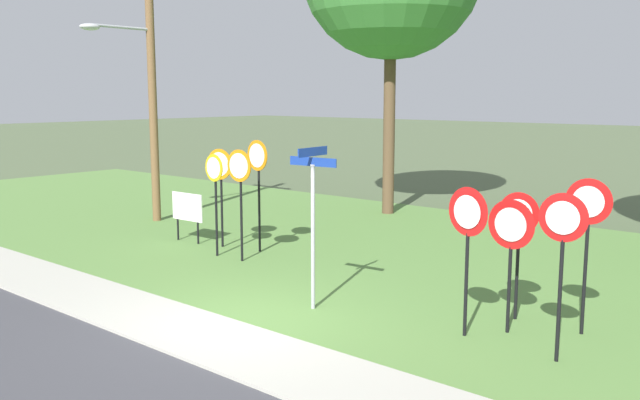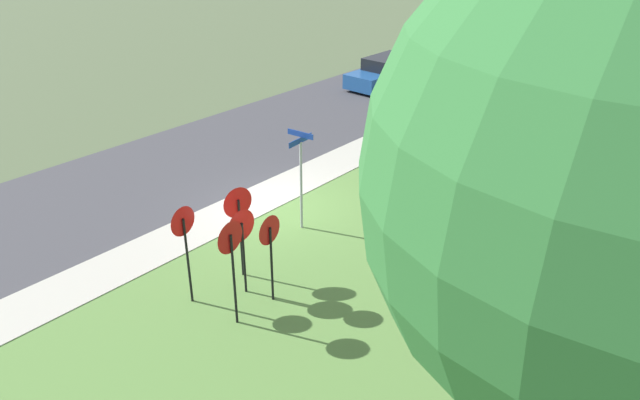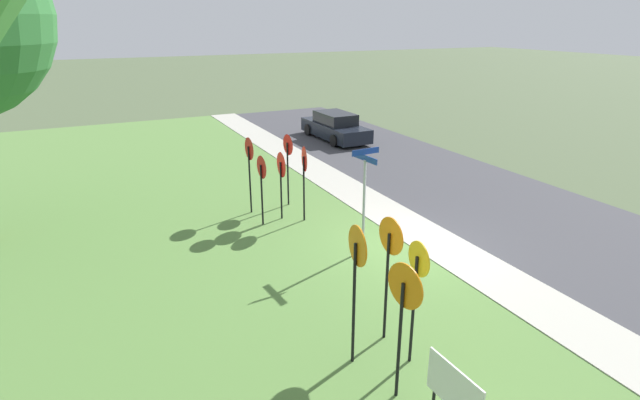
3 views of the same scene
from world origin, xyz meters
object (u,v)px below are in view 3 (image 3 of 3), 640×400
at_px(stop_sign_far_left, 390,253).
at_px(yield_sign_far_right, 250,157).
at_px(parked_sedan_distant, 335,127).
at_px(yield_sign_far_left, 282,170).
at_px(stop_sign_near_right, 404,303).
at_px(stop_sign_far_center, 356,266).
at_px(stop_sign_near_left, 417,278).
at_px(yield_sign_near_left, 288,153).
at_px(street_name_post, 364,192).
at_px(yield_sign_center, 305,166).
at_px(notice_board, 454,392).
at_px(yield_sign_near_right, 262,174).

xyz_separation_m(stop_sign_far_left, yield_sign_far_right, (7.53, 0.19, 0.00)).
bearing_deg(parked_sedan_distant, yield_sign_far_left, 142.74).
bearing_deg(stop_sign_near_right, stop_sign_far_center, 3.04).
bearing_deg(stop_sign_near_left, yield_sign_far_right, 5.57).
bearing_deg(yield_sign_near_left, street_name_post, -179.88).
bearing_deg(yield_sign_far_right, street_name_post, -160.81).
height_order(stop_sign_near_left, yield_sign_center, stop_sign_near_left).
xyz_separation_m(yield_sign_far_left, notice_board, (-9.14, 1.03, -0.73)).
bearing_deg(stop_sign_far_left, stop_sign_near_right, 152.17).
xyz_separation_m(stop_sign_far_left, yield_sign_near_right, (6.42, 0.19, -0.24)).
height_order(yield_sign_near_right, street_name_post, street_name_post).
bearing_deg(stop_sign_near_right, yield_sign_far_left, -17.06).
xyz_separation_m(stop_sign_near_right, yield_sign_near_left, (9.10, -1.85, 0.02)).
bearing_deg(notice_board, yield_sign_far_left, -8.12).
distance_m(yield_sign_near_right, street_name_post, 3.41).
bearing_deg(stop_sign_near_left, notice_board, 166.36).
height_order(yield_sign_center, notice_board, yield_sign_center).
distance_m(stop_sign_far_left, yield_sign_far_right, 7.53).
distance_m(yield_sign_far_left, street_name_post, 3.29).
relative_size(street_name_post, notice_board, 2.26).
height_order(stop_sign_far_left, yield_sign_far_left, stop_sign_far_left).
distance_m(yield_sign_center, parked_sedan_distant, 11.32).
xyz_separation_m(stop_sign_near_left, parked_sedan_distant, (16.51, -7.05, -1.08)).
xyz_separation_m(yield_sign_near_right, yield_sign_far_left, (0.19, -0.69, -0.01)).
bearing_deg(yield_sign_near_left, stop_sign_near_right, 163.39).
bearing_deg(yield_sign_center, yield_sign_far_left, 63.51).
relative_size(yield_sign_far_right, notice_board, 1.96).
distance_m(stop_sign_far_left, street_name_post, 3.82).
xyz_separation_m(stop_sign_near_left, street_name_post, (4.30, -1.52, -0.00)).
distance_m(yield_sign_near_right, yield_sign_center, 1.29).
xyz_separation_m(stop_sign_far_left, street_name_post, (3.49, -1.54, -0.13)).
bearing_deg(yield_sign_near_right, parked_sedan_distant, -42.35).
bearing_deg(yield_sign_far_right, yield_sign_near_left, -88.19).
bearing_deg(notice_board, stop_sign_near_right, 7.02).
height_order(stop_sign_far_center, yield_sign_far_right, stop_sign_far_center).
bearing_deg(stop_sign_near_left, yield_sign_near_left, -3.51).
xyz_separation_m(yield_sign_near_right, notice_board, (-8.95, 0.33, -0.74)).
height_order(stop_sign_near_left, parked_sedan_distant, stop_sign_near_left).
bearing_deg(yield_sign_near_right, street_name_post, -153.71).
relative_size(stop_sign_far_left, yield_sign_far_left, 1.18).
bearing_deg(stop_sign_near_right, street_name_post, -32.98).
bearing_deg(stop_sign_far_left, yield_sign_near_left, -10.84).
bearing_deg(yield_sign_far_left, parked_sedan_distant, -34.35).
height_order(yield_sign_far_right, yield_sign_center, yield_sign_far_right).
xyz_separation_m(street_name_post, notice_board, (-6.02, 2.06, -0.85)).
distance_m(stop_sign_far_left, yield_sign_far_left, 6.64).
bearing_deg(parked_sedan_distant, stop_sign_near_left, 155.49).
height_order(yield_sign_near_left, yield_sign_near_right, yield_sign_near_left).
distance_m(stop_sign_near_left, yield_sign_far_left, 7.44).
xyz_separation_m(stop_sign_near_left, yield_sign_center, (6.98, -1.05, 0.05)).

